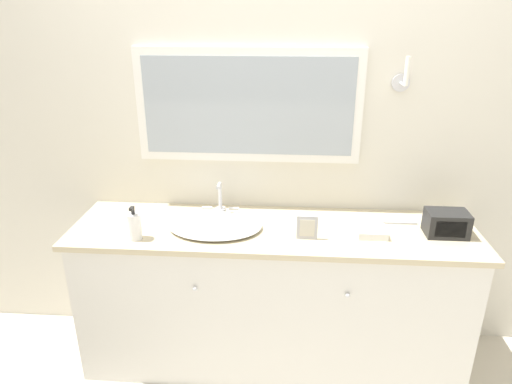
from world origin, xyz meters
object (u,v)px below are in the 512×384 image
soap_bottle (134,226)px  appliance_box (447,223)px  sink_basin (215,225)px  picture_frame (307,228)px

soap_bottle → appliance_box: (1.55, 0.16, -0.01)m
sink_basin → picture_frame: (0.47, -0.09, 0.04)m
appliance_box → picture_frame: bearing=-172.2°
sink_basin → appliance_box: (1.17, 0.01, 0.04)m
sink_basin → picture_frame: 0.48m
appliance_box → sink_basin: bearing=-179.6°
sink_basin → appliance_box: 1.17m
appliance_box → picture_frame: appliance_box is taller
soap_bottle → picture_frame: 0.85m
soap_bottle → appliance_box: bearing=5.8°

